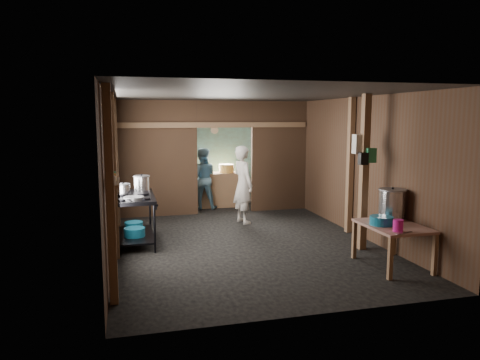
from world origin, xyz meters
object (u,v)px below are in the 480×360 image
object	(u,v)px
gas_range	(134,219)
cook	(243,185)
prep_table	(392,246)
yellow_tub	(227,168)
stove_pot_large	(142,184)
stock_pot	(392,205)
pink_bucket	(398,226)

from	to	relation	value
gas_range	cook	size ratio (longest dim) A/B	0.90
cook	prep_table	bearing A→B (deg)	-171.78
gas_range	yellow_tub	world-z (taller)	yellow_tub
stove_pot_large	yellow_tub	xyz separation A→B (m)	(2.17, 2.48, -0.04)
stove_pot_large	stock_pot	bearing A→B (deg)	-32.11
prep_table	yellow_tub	size ratio (longest dim) A/B	2.86
gas_range	stock_pot	distance (m)	4.36
pink_bucket	cook	distance (m)	3.89
gas_range	pink_bucket	xyz separation A→B (m)	(3.54, -2.60, 0.29)
stock_pot	yellow_tub	size ratio (longest dim) A/B	1.31
prep_table	pink_bucket	world-z (taller)	pink_bucket
prep_table	cook	xyz separation A→B (m)	(-1.43, 3.31, 0.50)
prep_table	stove_pot_large	bearing A→B (deg)	142.67
pink_bucket	cook	world-z (taller)	cook
prep_table	stove_pot_large	size ratio (longest dim) A/B	3.54
prep_table	cook	distance (m)	3.64
yellow_tub	gas_range	bearing A→B (deg)	-128.48
stock_pot	pink_bucket	size ratio (longest dim) A/B	2.93
stove_pot_large	prep_table	bearing A→B (deg)	-37.33
yellow_tub	cook	world-z (taller)	cook
yellow_tub	pink_bucket	bearing A→B (deg)	-77.77
stove_pot_large	stock_pot	xyz separation A→B (m)	(3.74, -2.35, -0.13)
pink_bucket	prep_table	bearing A→B (deg)	65.59
gas_range	cook	bearing A→B (deg)	25.21
gas_range	yellow_tub	size ratio (longest dim) A/B	3.88
stock_pot	pink_bucket	world-z (taller)	stock_pot
stove_pot_large	stock_pot	world-z (taller)	stove_pot_large
pink_bucket	cook	size ratio (longest dim) A/B	0.10
prep_table	stove_pot_large	world-z (taller)	stove_pot_large
gas_range	cook	xyz separation A→B (m)	(2.28, 1.07, 0.38)
stock_pot	yellow_tub	world-z (taller)	stock_pot
prep_table	stock_pot	xyz separation A→B (m)	(0.20, 0.35, 0.55)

